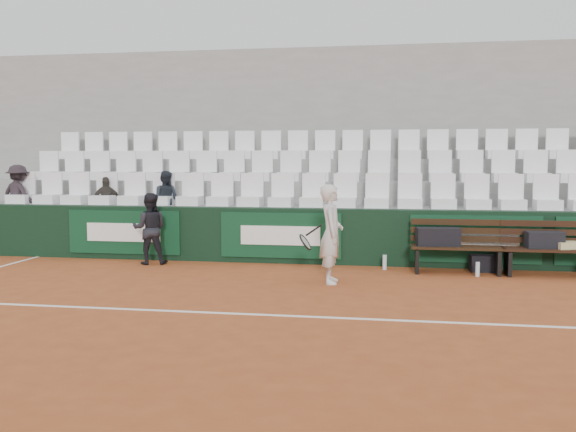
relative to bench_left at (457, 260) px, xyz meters
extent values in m
plane|color=#A24B24|center=(-2.86, -3.38, -0.23)|extent=(80.00, 80.00, 0.00)
cube|color=white|center=(-2.86, -3.38, -0.22)|extent=(18.00, 0.06, 0.01)
cube|color=black|center=(-2.86, 0.62, 0.28)|extent=(18.00, 0.30, 1.00)
cube|color=#0C381E|center=(-6.06, 0.45, 0.30)|extent=(2.20, 0.04, 0.82)
cube|color=#0C381E|center=(-3.06, 0.45, 0.30)|extent=(2.20, 0.04, 0.82)
cube|color=#0C381E|center=(0.34, 0.45, 0.30)|extent=(2.20, 0.04, 0.82)
cube|color=gray|center=(-2.86, 1.24, 0.28)|extent=(18.00, 0.95, 1.00)
cube|color=gray|center=(-2.86, 2.19, 0.50)|extent=(18.00, 0.95, 1.45)
cube|color=#959592|center=(-2.86, 3.14, 0.72)|extent=(18.00, 0.95, 1.90)
cube|color=gray|center=(-2.86, 3.77, 1.98)|extent=(18.00, 0.30, 4.40)
cube|color=white|center=(-2.86, 1.07, 1.09)|extent=(11.90, 0.44, 0.63)
cube|color=white|center=(-2.86, 2.02, 1.54)|extent=(11.90, 0.44, 0.63)
cube|color=white|center=(-2.86, 2.97, 1.99)|extent=(11.90, 0.44, 0.63)
cube|color=black|center=(0.00, 0.00, 0.00)|extent=(1.50, 0.56, 0.45)
cube|color=black|center=(1.46, -0.02, 0.00)|extent=(1.50, 0.56, 0.45)
cube|color=black|center=(-0.31, 0.04, 0.38)|extent=(0.74, 0.40, 0.30)
cube|color=black|center=(1.38, 0.02, 0.36)|extent=(0.61, 0.34, 0.27)
cube|color=#CAC183|center=(1.74, 0.02, 0.28)|extent=(0.46, 0.39, 0.11)
cube|color=black|center=(0.47, 0.24, -0.08)|extent=(0.49, 0.32, 0.28)
cylinder|color=silver|center=(-1.19, 0.13, -0.10)|extent=(0.07, 0.07, 0.26)
cylinder|color=silver|center=(0.31, -0.26, -0.11)|extent=(0.07, 0.07, 0.24)
imported|color=silver|center=(-1.97, -1.20, 0.53)|extent=(0.41, 0.58, 1.51)
torus|color=black|center=(-2.37, -1.20, 0.40)|extent=(0.19, 0.30, 0.26)
cylinder|color=black|center=(-2.24, -1.20, 0.58)|extent=(0.26, 0.03, 0.20)
imported|color=black|center=(-5.38, 0.04, 0.42)|extent=(0.73, 0.63, 1.29)
imported|color=black|center=(-8.64, 1.12, 1.39)|extent=(0.89, 0.65, 1.23)
imported|color=#342F29|center=(-6.72, 1.12, 1.27)|extent=(0.63, 0.46, 0.99)
imported|color=#1E242D|center=(-5.48, 1.12, 1.33)|extent=(0.56, 0.45, 1.11)
camera|label=1|loc=(-0.99, -10.86, 1.65)|focal=40.00mm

